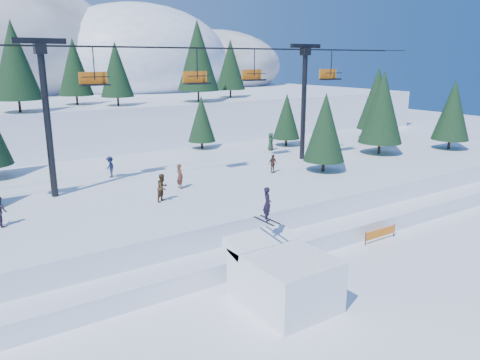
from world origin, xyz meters
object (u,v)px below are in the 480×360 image
chairlift (182,89)px  banner_near (380,233)px  banner_far (368,219)px  jump_kicker (283,276)px

chairlift → banner_near: bearing=-62.2°
banner_far → jump_kicker: bearing=-156.8°
chairlift → banner_near: chairlift is taller
chairlift → banner_near: size_ratio=16.08×
banner_near → chairlift: bearing=117.8°
jump_kicker → banner_far: (11.76, 5.04, -0.82)m
chairlift → banner_far: chairlift is taller
banner_near → banner_far: (1.50, 2.39, 0.00)m
jump_kicker → banner_far: 12.82m
banner_near → banner_far: bearing=58.0°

